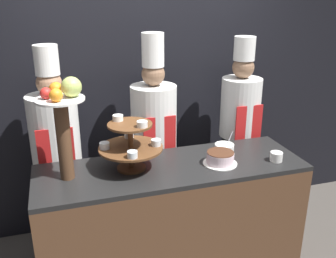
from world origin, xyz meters
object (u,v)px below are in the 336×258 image
Objects in this scene: tiered_stand at (131,143)px; serving_bowl_far at (224,148)px; cup_white at (276,157)px; chef_center_left at (154,135)px; chef_left at (56,148)px; fruit_pedestal at (63,115)px; chef_center_right at (239,125)px; cake_round at (220,158)px.

tiered_stand is 0.79m from serving_bowl_far.
tiered_stand is at bearing 169.83° from cup_white.
cup_white is 0.57× the size of serving_bowl_far.
chef_center_left is at bearing 138.52° from serving_bowl_far.
chef_left is (-1.57, 0.69, -0.02)m from cup_white.
fruit_pedestal is at bearing -145.17° from chef_center_left.
cup_white is 0.05× the size of chef_center_right.
cake_round is at bearing -61.53° from chef_center_left.
tiered_stand is 0.25× the size of chef_left.
fruit_pedestal is at bearing -175.27° from serving_bowl_far.
serving_bowl_far reaches higher than cake_round.
tiered_stand reaches higher than cake_round.
fruit_pedestal is 1.27m from serving_bowl_far.
chef_center_left is 0.81m from chef_center_right.
serving_bowl_far is 1.34m from chef_left.
chef_center_right reaches higher than cake_round.
chef_left is at bearing -180.00° from chef_center_right.
serving_bowl_far is at bearing 136.10° from cup_white.
chef_center_right reaches higher than cup_white.
chef_center_left is (0.73, 0.51, -0.41)m from fruit_pedestal.
chef_left reaches higher than serving_bowl_far.
tiered_stand is 1.81× the size of cake_round.
chef_center_right is at bearing 85.95° from cup_white.
serving_bowl_far is at bearing -41.48° from chef_center_left.
chef_left is (-0.07, 0.51, -0.43)m from fruit_pedestal.
chef_left is at bearing 156.14° from cup_white.
serving_bowl_far reaches higher than cup_white.
cake_round is 0.14× the size of chef_left.
tiered_stand is at bearing -155.63° from chef_center_right.
chef_center_left is (-0.47, 0.41, 0.01)m from serving_bowl_far.
fruit_pedestal is 7.53× the size of cup_white.
chef_center_left is (-0.76, 0.69, 0.00)m from cup_white.
chef_left is (-1.27, 0.41, -0.01)m from serving_bowl_far.
chef_center_right is (1.11, 0.50, -0.15)m from tiered_stand.
chef_center_left is (-0.33, 0.62, -0.01)m from cake_round.
tiered_stand is 0.50m from fruit_pedestal.
serving_bowl_far is at bearing -17.90° from chef_left.
serving_bowl_far is at bearing -129.64° from chef_center_right.
tiered_stand is 2.84× the size of serving_bowl_far.
chef_center_right is (1.54, 0.51, -0.40)m from fruit_pedestal.
fruit_pedestal is 0.39× the size of chef_center_right.
cup_white is at bearing -42.43° from chef_center_left.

